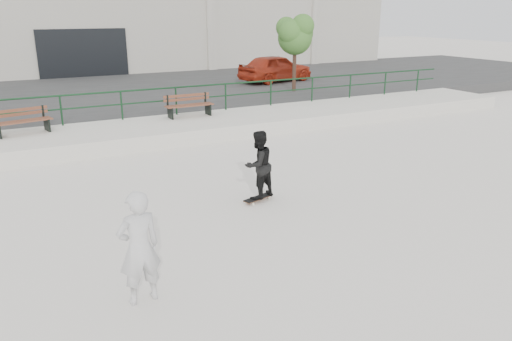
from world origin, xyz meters
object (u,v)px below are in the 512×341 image
skateboard (258,198)px  seated_skater (139,248)px  standing_skater (258,165)px  tree (295,34)px  red_car (276,68)px  bench_left (22,122)px  bench_right (189,105)px

skateboard → seated_skater: 4.56m
standing_skater → tree: bearing=-142.3°
skateboard → standing_skater: (0.00, 0.00, 0.80)m
red_car → skateboard: 16.63m
bench_left → tree: 12.85m
seated_skater → red_car: bearing=-131.0°
bench_right → skateboard: bearing=-99.3°
bench_left → standing_skater: (4.38, -7.38, -0.02)m
bench_right → skateboard: bench_right is taller
seated_skater → bench_left: bearing=-90.6°
red_car → standing_skater: red_car is taller
red_car → bench_left: bearing=105.3°
tree → skateboard: 13.75m
tree → red_car: (0.84, 3.26, -1.93)m
standing_skater → red_car: bearing=-138.1°
tree → red_car: bearing=75.6°
bench_right → seated_skater: bearing=-114.6°
bench_left → bench_right: bearing=-10.4°
bench_left → skateboard: bench_left is taller
bench_left → seated_skater: seated_skater is taller
skateboard → red_car: bearing=41.6°
bench_left → skateboard: 8.62m
skateboard → bench_left: bearing=103.5°
bench_right → skateboard: size_ratio=2.18×
seated_skater → bench_right: bearing=-119.8°
tree → skateboard: bearing=-125.4°
tree → red_car: 3.88m
bench_right → standing_skater: standing_skater is taller
tree → standing_skater: 13.59m
bench_left → standing_skater: standing_skater is taller
seated_skater → skateboard: bearing=-146.5°
red_car → tree: bearing=153.3°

